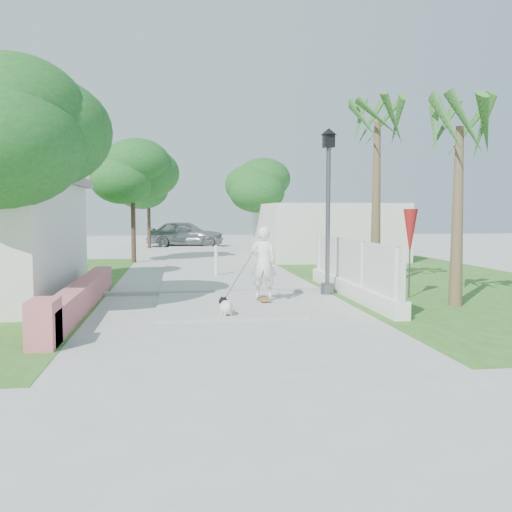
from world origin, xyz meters
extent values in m
plane|color=#B7B7B2|center=(0.00, 0.00, 0.00)|extent=(90.00, 90.00, 0.00)
cube|color=#B7B7B2|center=(0.00, 20.00, 0.03)|extent=(3.20, 36.00, 0.06)
cube|color=#999993|center=(0.00, 6.00, 0.05)|extent=(6.50, 0.25, 0.10)
cube|color=#33631F|center=(7.00, 8.00, 0.01)|extent=(8.00, 20.00, 0.01)
cube|color=#C56567|center=(-3.30, 4.00, 0.30)|extent=(0.45, 8.00, 0.60)
cube|color=#C56567|center=(-3.30, 0.20, 0.40)|extent=(0.45, 0.80, 0.80)
cube|color=white|center=(3.40, 5.00, 0.20)|extent=(0.35, 7.00, 0.40)
cube|color=white|center=(3.40, 5.00, 0.95)|extent=(0.10, 7.00, 1.10)
cube|color=white|center=(3.40, 1.80, 0.75)|extent=(0.14, 0.14, 1.50)
cube|color=white|center=(3.40, 4.00, 0.75)|extent=(0.14, 0.14, 1.50)
cube|color=white|center=(3.40, 6.20, 0.75)|extent=(0.14, 0.14, 1.50)
cube|color=white|center=(3.40, 8.20, 0.75)|extent=(0.14, 0.14, 1.50)
cube|color=silver|center=(6.00, 18.00, 1.30)|extent=(6.00, 8.00, 2.60)
cylinder|color=#59595E|center=(2.90, 5.50, 0.15)|extent=(0.36, 0.36, 0.30)
cylinder|color=#59595E|center=(2.90, 5.50, 2.00)|extent=(0.12, 0.12, 4.00)
cube|color=black|center=(2.90, 5.50, 4.10)|extent=(0.28, 0.28, 0.35)
cone|color=black|center=(2.90, 5.50, 4.35)|extent=(0.44, 0.44, 0.18)
cylinder|color=white|center=(0.20, 10.00, 0.50)|extent=(0.12, 0.12, 1.00)
sphere|color=white|center=(0.20, 10.00, 1.02)|extent=(0.14, 0.14, 0.14)
cylinder|color=#59595E|center=(4.80, 4.50, 1.00)|extent=(0.04, 0.04, 2.00)
cone|color=#B01919|center=(4.80, 4.50, 1.70)|extent=(0.36, 0.36, 1.20)
cylinder|color=#4C3826|center=(-4.50, 3.00, 1.92)|extent=(0.20, 0.20, 3.85)
ellipsoid|color=#175219|center=(-4.50, 3.00, 3.58)|extent=(3.60, 3.60, 2.70)
ellipsoid|color=#175219|center=(-4.30, 2.80, 3.92)|extent=(3.06, 3.06, 2.30)
ellipsoid|color=#175219|center=(-4.70, 3.20, 4.28)|extent=(2.70, 2.70, 2.02)
cylinder|color=#4C3826|center=(-5.50, 8.50, 1.75)|extent=(0.20, 0.20, 3.50)
ellipsoid|color=#175219|center=(-5.50, 8.50, 3.25)|extent=(3.20, 3.20, 2.40)
ellipsoid|color=#175219|center=(-5.30, 8.30, 3.60)|extent=(2.72, 2.72, 2.05)
ellipsoid|color=#175219|center=(-5.70, 8.70, 3.95)|extent=(2.40, 2.40, 1.79)
cylinder|color=#4C3826|center=(-3.00, 16.00, 1.92)|extent=(0.20, 0.20, 3.85)
ellipsoid|color=#175219|center=(-3.00, 16.00, 3.58)|extent=(3.40, 3.40, 2.55)
ellipsoid|color=#175219|center=(-2.80, 15.80, 3.92)|extent=(2.89, 2.89, 2.18)
ellipsoid|color=#175219|center=(-3.20, 16.20, 4.28)|extent=(2.55, 2.55, 1.90)
cylinder|color=#4C3826|center=(3.20, 20.00, 1.75)|extent=(0.20, 0.20, 3.50)
ellipsoid|color=#175219|center=(3.20, 20.00, 3.25)|extent=(3.00, 3.00, 2.25)
ellipsoid|color=#175219|center=(3.40, 19.80, 3.60)|extent=(2.55, 2.55, 1.92)
ellipsoid|color=#175219|center=(3.00, 20.20, 3.95)|extent=(2.25, 2.25, 1.68)
cylinder|color=#4C3826|center=(-2.80, 26.00, 1.92)|extent=(0.20, 0.20, 3.85)
ellipsoid|color=#175219|center=(-2.80, 26.00, 3.58)|extent=(3.20, 3.20, 2.40)
ellipsoid|color=#175219|center=(-2.60, 25.80, 3.92)|extent=(2.72, 2.72, 2.05)
ellipsoid|color=#175219|center=(-3.00, 26.20, 4.28)|extent=(2.40, 2.40, 1.79)
cone|color=brown|center=(4.60, 6.50, 2.40)|extent=(0.32, 0.32, 4.80)
cone|color=brown|center=(5.40, 3.20, 2.10)|extent=(0.32, 0.32, 4.20)
cube|color=#93633A|center=(0.97, 4.32, 0.10)|extent=(0.50, 0.95, 0.02)
imported|color=white|center=(0.97, 4.32, 0.99)|extent=(0.73, 0.58, 1.75)
cylinder|color=gray|center=(0.89, 3.99, 0.04)|extent=(0.03, 0.07, 0.07)
cylinder|color=gray|center=(1.05, 3.99, 0.04)|extent=(0.03, 0.07, 0.07)
cylinder|color=gray|center=(0.89, 4.65, 0.04)|extent=(0.03, 0.07, 0.07)
cylinder|color=gray|center=(1.05, 4.65, 0.04)|extent=(0.03, 0.07, 0.07)
ellipsoid|color=white|center=(-0.11, 2.40, 0.23)|extent=(0.37, 0.52, 0.30)
sphere|color=black|center=(-0.16, 2.62, 0.32)|extent=(0.19, 0.19, 0.19)
sphere|color=white|center=(-0.17, 2.71, 0.29)|extent=(0.09, 0.09, 0.09)
cone|color=black|center=(-0.20, 2.62, 0.41)|extent=(0.06, 0.06, 0.07)
cone|color=black|center=(-0.11, 2.63, 0.41)|extent=(0.06, 0.06, 0.07)
cylinder|color=white|center=(-0.20, 2.50, 0.07)|extent=(0.04, 0.04, 0.14)
cylinder|color=white|center=(-0.07, 2.53, 0.07)|extent=(0.04, 0.04, 0.14)
cylinder|color=white|center=(-0.15, 2.28, 0.07)|extent=(0.04, 0.04, 0.14)
cylinder|color=white|center=(-0.02, 2.31, 0.07)|extent=(0.04, 0.04, 0.14)
cylinder|color=white|center=(-0.06, 2.18, 0.30)|extent=(0.05, 0.12, 0.11)
imported|color=#9B9DA2|center=(-0.57, 27.49, 0.83)|extent=(5.12, 2.71, 1.66)
camera|label=1|loc=(-1.12, -9.39, 2.23)|focal=40.00mm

